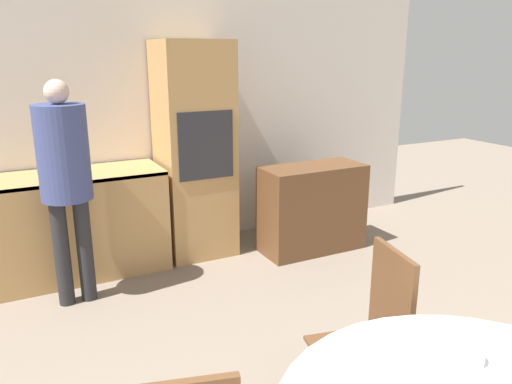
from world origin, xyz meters
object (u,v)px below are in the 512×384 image
sideboard (312,208)px  oven_unit (195,151)px  bowl_far (465,355)px  chair_far_right (373,332)px  person_standing (65,170)px

sideboard → oven_unit: bearing=155.1°
oven_unit → bowl_far: bearing=-92.6°
oven_unit → bowl_far: oven_unit is taller
sideboard → chair_far_right: 2.39m
sideboard → bowl_far: bearing=-112.7°
oven_unit → bowl_far: size_ratio=14.60×
sideboard → person_standing: 2.30m
bowl_far → oven_unit: bearing=87.4°
sideboard → person_standing: (-2.21, -0.06, 0.64)m
chair_far_right → bowl_far: 0.68m
chair_far_right → sideboard: bearing=166.1°
person_standing → oven_unit: bearing=23.9°
oven_unit → sideboard: size_ratio=1.99×
sideboard → person_standing: size_ratio=0.59×
oven_unit → chair_far_right: (-0.04, -2.61, -0.46)m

